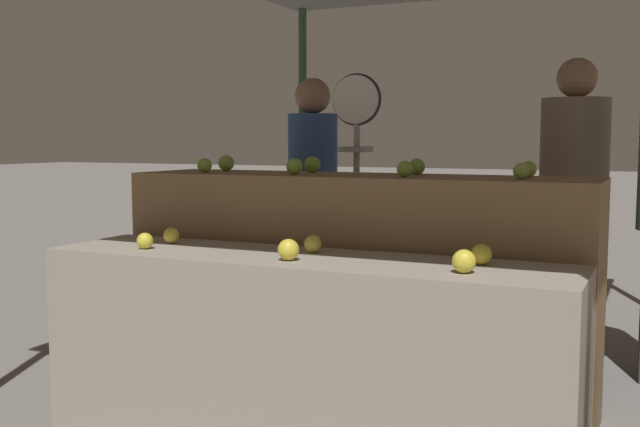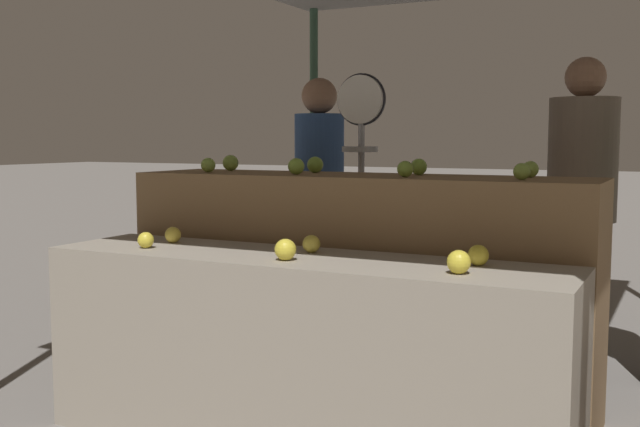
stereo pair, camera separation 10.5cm
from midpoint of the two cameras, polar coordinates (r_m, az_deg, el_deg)
The scene contains 19 objects.
display_counter_front at distance 3.19m, azimuth -2.40°, elevation -10.62°, with size 2.26×0.55×0.82m, color gray.
display_counter_back at distance 3.68m, azimuth 1.90°, elevation -5.90°, with size 2.26×0.55×1.14m, color olive.
apple_front_0 at distance 3.41m, azimuth -14.06°, elevation -2.04°, with size 0.07×0.07×0.07m, color gold.
apple_front_1 at distance 3.00m, azimuth -3.47°, elevation -2.77°, with size 0.09×0.09×0.09m, color gold.
apple_front_2 at distance 2.75m, azimuth 9.84°, elevation -3.61°, with size 0.09×0.09×0.09m, color gold.
apple_front_3 at distance 3.56m, azimuth -12.09°, elevation -1.65°, with size 0.08×0.08×0.08m, color yellow.
apple_front_4 at distance 3.19m, azimuth -1.43°, elevation -2.34°, with size 0.08×0.08×0.08m, color gold.
apple_front_5 at distance 2.95m, azimuth 11.20°, elevation -3.08°, with size 0.08×0.08×0.08m, color gold.
apple_back_0 at distance 3.91m, azimuth -9.55°, elevation 3.65°, with size 0.08×0.08×0.08m, color #8EB247.
apple_back_1 at distance 3.63m, azimuth -2.79°, elevation 3.61°, with size 0.08×0.08×0.08m, color #84AD3D.
apple_back_2 at distance 3.41m, azimuth 5.59°, elevation 3.40°, with size 0.07×0.07×0.07m, color #84AD3D.
apple_back_3 at distance 3.28m, azimuth 14.22°, elevation 3.14°, with size 0.07×0.07×0.07m, color #8EB247.
apple_back_4 at distance 4.09m, azimuth -7.90°, elevation 3.83°, with size 0.09×0.09×0.09m, color #8EB247.
apple_back_5 at distance 3.81m, azimuth -1.38°, elevation 3.73°, with size 0.08×0.08×0.08m, color #7AA338.
apple_back_6 at distance 3.62m, azimuth 6.57°, elevation 3.56°, with size 0.08×0.08×0.08m, color #7AA338.
apple_back_7 at distance 3.49m, azimuth 14.77°, elevation 3.29°, with size 0.07×0.07×0.07m, color #8EB247.
produce_scale at distance 4.17m, azimuth 2.03°, elevation 4.47°, with size 0.29×0.20×1.67m.
person_vendor_at_scale at distance 4.68m, azimuth -1.19°, elevation 1.78°, with size 0.34×0.34×1.68m.
person_customer_left at distance 4.66m, azimuth 18.13°, elevation 1.91°, with size 0.43×0.43×1.78m.
Camera 1 is at (1.36, -2.74, 1.31)m, focal length 42.00 mm.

